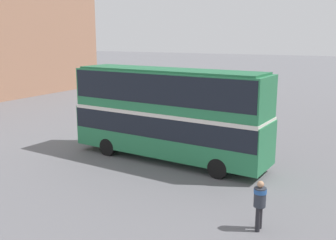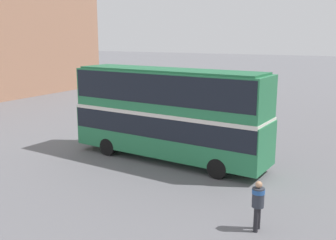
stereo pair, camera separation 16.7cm
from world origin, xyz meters
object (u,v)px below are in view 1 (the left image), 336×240
object	(u,v)px
parked_car_kerb_near	(138,99)
parked_car_kerb_far	(228,103)
double_decker_bus	(168,109)
pedestrian_foreground	(260,200)

from	to	relation	value
parked_car_kerb_near	parked_car_kerb_far	size ratio (longest dim) A/B	0.95
double_decker_bus	pedestrian_foreground	xyz separation A→B (m)	(6.33, -5.32, -1.66)
parked_car_kerb_near	pedestrian_foreground	bearing A→B (deg)	-46.94
pedestrian_foreground	parked_car_kerb_near	bearing A→B (deg)	-46.75
double_decker_bus	parked_car_kerb_near	size ratio (longest dim) A/B	2.30
double_decker_bus	parked_car_kerb_far	distance (m)	14.68
double_decker_bus	parked_car_kerb_near	world-z (taller)	double_decker_bus
double_decker_bus	pedestrian_foreground	distance (m)	8.43
double_decker_bus	parked_car_kerb_far	bearing A→B (deg)	101.47
pedestrian_foreground	double_decker_bus	bearing A→B (deg)	-39.11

